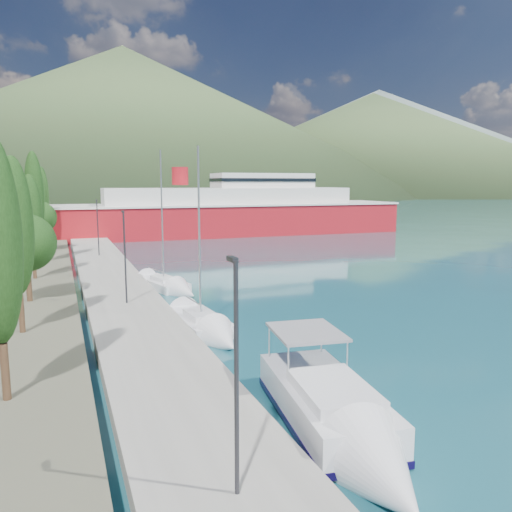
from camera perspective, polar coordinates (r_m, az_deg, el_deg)
name	(u,v)px	position (r m, az deg, el deg)	size (l,w,h in m)	color
ground	(111,216)	(139.36, -16.29, 4.46)	(1400.00, 1400.00, 0.00)	#19505C
quay	(110,278)	(45.42, -16.36, -2.43)	(5.00, 88.00, 0.80)	gray
hills_far	(182,128)	(658.58, -8.42, 14.25)	(1480.00, 900.00, 180.00)	slate
hills_near	(205,131)	(408.44, -5.88, 14.00)	(1010.00, 520.00, 115.00)	#405730
tree_row	(34,214)	(50.43, -24.04, 4.37)	(3.88, 64.21, 11.04)	#47301E
lamp_posts	(124,253)	(33.99, -14.87, 0.38)	(0.15, 45.90, 6.06)	#2D2D33
motor_cruiser	(343,430)	(17.55, 9.93, -18.96)	(4.29, 10.40, 3.73)	black
sailboat_near	(211,331)	(28.63, -5.21, -8.57)	(3.14, 8.30, 11.66)	silver
sailboat_mid	(173,288)	(40.51, -9.44, -3.64)	(4.37, 8.70, 12.12)	silver
ferry	(230,213)	(84.73, -2.99, 4.92)	(59.54, 14.05, 11.76)	#AB151E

